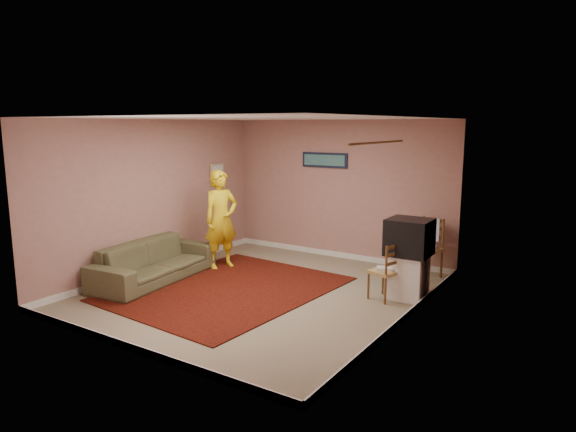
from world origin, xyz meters
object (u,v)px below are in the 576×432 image
Objects in this scene: sofa at (154,261)px; person at (221,219)px; crt_tv at (409,237)px; chair_b at (385,265)px; chair_a at (426,242)px; tv_cabinet at (408,277)px.

person is (0.40, 1.22, 0.54)m from sofa.
person reaches higher than crt_tv.
crt_tv is at bearing 148.76° from chair_b.
crt_tv is 1.13× the size of chair_a.
person is (-3.08, 0.03, 0.35)m from chair_b.
chair_a is 1.40m from chair_b.
tv_cabinet is 1.38× the size of chair_b.
crt_tv is at bearing -65.33° from person.
chair_b is 3.10m from person.
crt_tv is 1.33× the size of chair_b.
tv_cabinet is at bearing 148.09° from chair_b.
person is at bearing -177.05° from crt_tv.
person is (-3.34, -0.20, -0.05)m from crt_tv.
chair_b reaches higher than sofa.
sofa is (-3.63, -2.58, -0.28)m from chair_a.
crt_tv is at bearing -179.49° from tv_cabinet.
sofa is (-3.74, -1.42, -0.59)m from crt_tv.
tv_cabinet is 1.20m from chair_a.
tv_cabinet is 3.40m from person.
chair_b is at bearing -138.59° from tv_cabinet.
tv_cabinet is 0.29× the size of sofa.
crt_tv is 0.36× the size of person.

